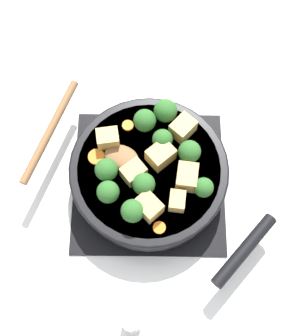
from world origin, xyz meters
The scene contains 24 objects.
ground_plane centered at (0.00, 0.00, 0.00)m, with size 2.40×2.40×0.00m, color white.
front_burner_grate centered at (0.00, 0.00, 0.01)m, with size 0.31×0.31×0.03m.
skillet_pan centered at (0.00, 0.00, 0.06)m, with size 0.39×0.38×0.05m.
wooden_spoon centered at (-0.13, 0.05, 0.09)m, with size 0.23×0.23×0.02m.
tofu_cube_center_large centered at (0.00, -0.08, 0.10)m, with size 0.05×0.04×0.04m, color tan.
tofu_cube_near_handle centered at (0.07, -0.02, 0.10)m, with size 0.05×0.04×0.04m, color tan.
tofu_cube_east_chunk centered at (-0.08, 0.05, 0.10)m, with size 0.04×0.03×0.03m, color tan.
tofu_cube_west_chunk centered at (0.02, 0.02, 0.10)m, with size 0.05×0.04×0.04m, color tan.
tofu_cube_back_piece centered at (0.05, -0.07, 0.09)m, with size 0.04×0.03×0.03m, color tan.
tofu_cube_front_piece centered at (0.07, 0.08, 0.10)m, with size 0.05×0.04×0.04m, color tan.
tofu_cube_mid_small centered at (-0.03, -0.02, 0.10)m, with size 0.04×0.03×0.03m, color tan.
broccoli_floret_near_spoon centered at (0.03, 0.05, 0.11)m, with size 0.04×0.04×0.05m.
broccoli_floret_center_top centered at (-0.08, -0.02, 0.11)m, with size 0.04×0.04×0.05m.
broccoli_floret_east_rim centered at (-0.01, 0.09, 0.11)m, with size 0.04×0.04×0.05m.
broccoli_floret_west_rim centered at (-0.07, -0.06, 0.11)m, with size 0.04×0.04×0.05m.
broccoli_floret_north_edge centered at (-0.01, -0.04, 0.11)m, with size 0.04×0.04×0.05m.
broccoli_floret_south_cluster centered at (-0.03, -0.09, 0.11)m, with size 0.04×0.04×0.05m.
broccoli_floret_mid_floret centered at (0.08, 0.02, 0.11)m, with size 0.04×0.04×0.05m.
broccoli_floret_small_inner centered at (0.03, 0.11, 0.11)m, with size 0.05×0.05×0.05m.
broccoli_floret_tall_stem centered at (0.10, -0.05, 0.10)m, with size 0.04×0.04×0.04m.
carrot_slice_orange_thin centered at (-0.10, 0.02, 0.08)m, with size 0.03×0.03×0.01m, color orange.
carrot_slice_near_center centered at (-0.04, 0.09, 0.08)m, with size 0.02×0.02×0.01m, color orange.
carrot_slice_edge_slice centered at (0.02, -0.12, 0.08)m, with size 0.02×0.02×0.01m, color orange.
salt_shaker centered at (-0.03, -0.28, 0.04)m, with size 0.04×0.04×0.09m.
Camera 1 is at (0.00, -0.33, 0.91)m, focal length 50.00 mm.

